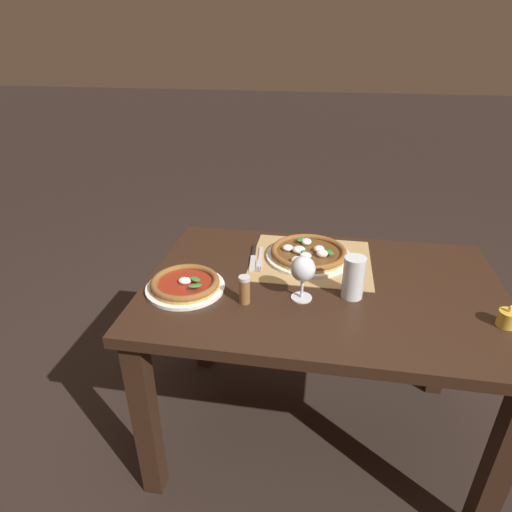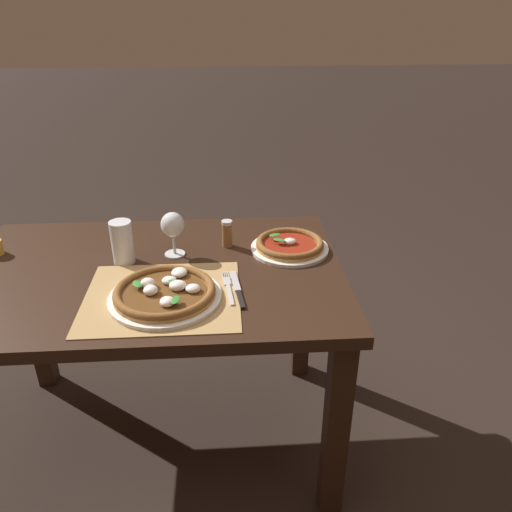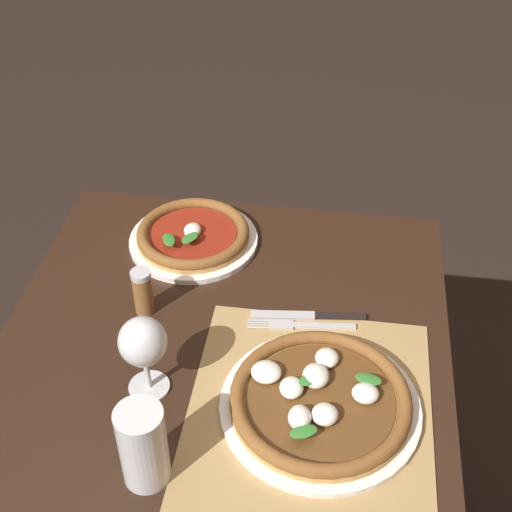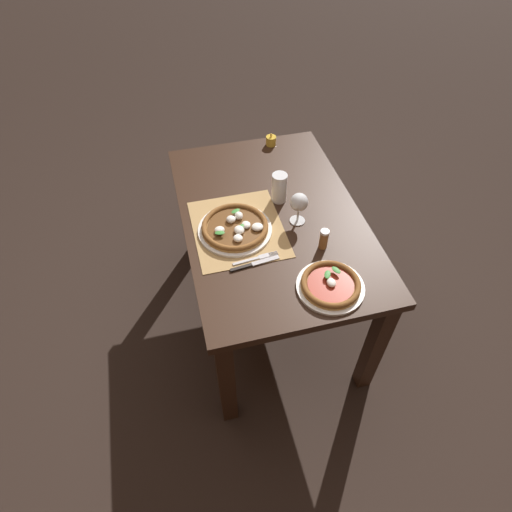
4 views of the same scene
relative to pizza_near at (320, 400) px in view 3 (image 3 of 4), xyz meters
name	(u,v)px [view 3 (image 3 of 4)]	position (x,y,z in m)	size (l,w,h in m)	color
dining_table	(205,469)	(-0.06, 0.18, -0.14)	(1.24, 0.82, 0.74)	black
paper_placemat	(309,413)	(-0.01, 0.01, -0.02)	(0.46, 0.40, 0.00)	#A88451
pizza_near	(320,400)	(0.00, 0.00, 0.00)	(0.33, 0.33, 0.05)	white
pizza_far	(193,236)	(0.40, 0.30, 0.00)	(0.27, 0.27, 0.04)	white
wine_glass	(143,345)	(0.01, 0.29, 0.08)	(0.08, 0.08, 0.16)	silver
pint_glass	(143,447)	(-0.16, 0.25, 0.05)	(0.07, 0.07, 0.15)	silver
fork	(301,325)	(0.18, 0.05, -0.02)	(0.04, 0.20, 0.00)	#B7B7BC
knife	(308,316)	(0.21, 0.04, -0.02)	(0.04, 0.22, 0.01)	black
pepper_shaker	(143,292)	(0.19, 0.34, 0.03)	(0.04, 0.04, 0.10)	brown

